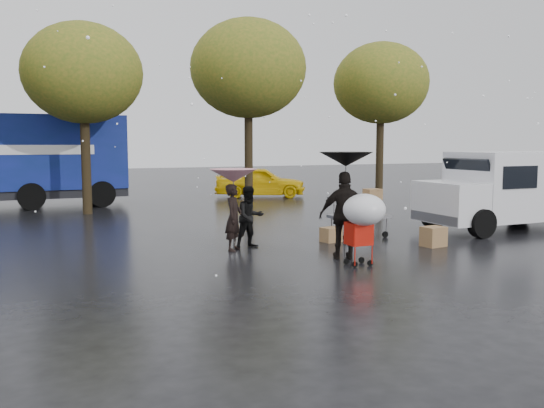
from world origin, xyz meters
name	(u,v)px	position (x,y,z in m)	size (l,w,h in m)	color
ground	(311,259)	(0.00, 0.00, 0.00)	(90.00, 90.00, 0.00)	black
person_pink	(234,217)	(-1.16, 1.58, 0.76)	(0.56, 0.37, 1.53)	black
person_middle	(250,217)	(-0.69, 1.75, 0.73)	(0.71, 0.55, 1.45)	black
person_black	(345,215)	(0.67, -0.28, 0.93)	(1.09, 0.45, 1.86)	black
umbrella_pink	(233,176)	(-1.16, 1.58, 1.71)	(1.08, 1.08, 1.87)	#4C4C4C
umbrella_black	(346,159)	(0.67, -0.28, 2.11)	(1.13, 1.13, 2.27)	#4C4C4C
vendor_cart	(362,210)	(2.54, 1.99, 0.73)	(1.52, 0.80, 1.27)	slate
shopping_cart	(363,214)	(0.59, -1.11, 1.06)	(0.84, 0.84, 1.46)	red
white_van	(508,188)	(7.12, 1.57, 1.16)	(4.91, 2.18, 2.20)	white
blue_truck	(20,161)	(-5.58, 13.17, 1.76)	(8.30, 2.60, 3.50)	navy
box_ground_near	(433,237)	(3.37, 0.15, 0.24)	(0.52, 0.42, 0.47)	olive
box_ground_far	(331,235)	(1.44, 1.69, 0.18)	(0.46, 0.36, 0.36)	olive
yellow_taxi	(260,182)	(4.35, 13.33, 0.69)	(1.63, 4.06, 1.38)	yellow
tree_row	(171,71)	(-0.47, 10.00, 5.02)	(21.60, 4.40, 7.12)	black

